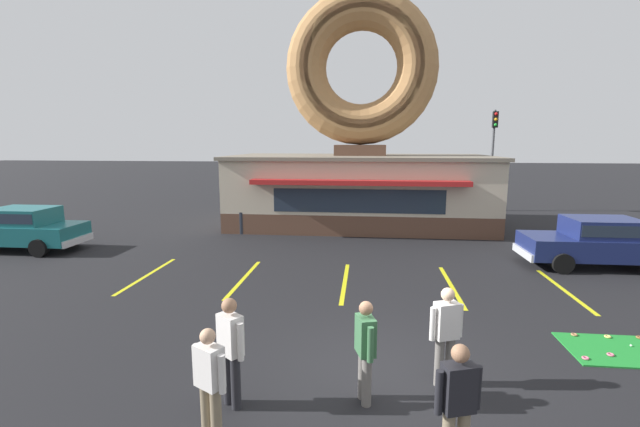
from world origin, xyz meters
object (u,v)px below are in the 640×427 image
(pedestrian_blue_sweater_man, at_px, (446,332))
(pedestrian_leather_jacket_man, at_px, (231,347))
(pedestrian_beanie_man, at_px, (210,379))
(car_teal, at_px, (22,227))
(golf_ball, at_px, (631,346))
(trash_bin, at_px, (243,222))
(car_navy, at_px, (598,240))
(traffic_light_pole, at_px, (493,147))
(pedestrian_clipboard_woman, at_px, (365,347))
(pedestrian_hooded_kid, at_px, (458,402))

(pedestrian_blue_sweater_man, height_order, pedestrian_leather_jacket_man, pedestrian_leather_jacket_man)
(pedestrian_beanie_man, bearing_deg, car_teal, 139.17)
(golf_ball, distance_m, trash_bin, 14.38)
(golf_ball, relative_size, car_teal, 0.01)
(car_navy, distance_m, traffic_light_pole, 11.79)
(pedestrian_blue_sweater_man, height_order, pedestrian_clipboard_woman, pedestrian_blue_sweater_man)
(car_navy, relative_size, pedestrian_clipboard_woman, 2.80)
(car_teal, distance_m, pedestrian_blue_sweater_man, 15.94)
(car_teal, bearing_deg, pedestrian_leather_jacket_man, -38.30)
(pedestrian_blue_sweater_man, distance_m, trash_bin, 13.22)
(pedestrian_leather_jacket_man, relative_size, trash_bin, 1.77)
(pedestrian_clipboard_woman, xyz_separation_m, pedestrian_beanie_man, (-2.06, -1.08, -0.03))
(pedestrian_blue_sweater_man, height_order, pedestrian_hooded_kid, pedestrian_blue_sweater_man)
(pedestrian_blue_sweater_man, xyz_separation_m, pedestrian_hooded_kid, (-0.21, -1.94, -0.01))
(golf_ball, bearing_deg, trash_bin, 137.80)
(pedestrian_clipboard_woman, relative_size, trash_bin, 1.68)
(golf_ball, bearing_deg, pedestrian_blue_sweater_man, -156.39)
(car_navy, height_order, traffic_light_pole, traffic_light_pole)
(pedestrian_hooded_kid, relative_size, pedestrian_beanie_man, 1.04)
(pedestrian_hooded_kid, distance_m, pedestrian_beanie_man, 3.17)
(golf_ball, distance_m, pedestrian_clipboard_woman, 5.76)
(car_teal, relative_size, pedestrian_clipboard_woman, 2.79)
(car_navy, xyz_separation_m, pedestrian_beanie_man, (-9.47, -9.24, 0.01))
(car_navy, xyz_separation_m, car_teal, (-20.15, -0.01, 0.00))
(pedestrian_clipboard_woman, xyz_separation_m, traffic_light_pole, (7.16, 19.60, 2.80))
(pedestrian_hooded_kid, height_order, pedestrian_clipboard_woman, pedestrian_hooded_kid)
(pedestrian_blue_sweater_man, relative_size, traffic_light_pole, 0.29)
(traffic_light_pole, bearing_deg, trash_bin, -148.86)
(trash_bin, bearing_deg, pedestrian_hooded_kid, -63.76)
(pedestrian_leather_jacket_man, height_order, trash_bin, pedestrian_leather_jacket_man)
(car_navy, bearing_deg, pedestrian_clipboard_woman, -132.25)
(golf_ball, distance_m, pedestrian_hooded_kid, 5.55)
(car_navy, xyz_separation_m, pedestrian_hooded_kid, (-6.30, -9.46, 0.05))
(pedestrian_hooded_kid, bearing_deg, golf_ball, 41.62)
(trash_bin, height_order, traffic_light_pole, traffic_light_pole)
(golf_ball, relative_size, car_navy, 0.01)
(traffic_light_pole, bearing_deg, golf_ball, -96.46)
(pedestrian_hooded_kid, bearing_deg, pedestrian_beanie_man, 175.88)
(pedestrian_clipboard_woman, relative_size, traffic_light_pole, 0.28)
(car_teal, relative_size, pedestrian_leather_jacket_man, 2.64)
(golf_ball, relative_size, pedestrian_beanie_man, 0.03)
(golf_ball, distance_m, car_navy, 6.28)
(pedestrian_clipboard_woman, height_order, pedestrian_beanie_man, pedestrian_clipboard_woman)
(pedestrian_beanie_man, bearing_deg, trash_bin, 104.54)
(golf_ball, xyz_separation_m, pedestrian_clipboard_woman, (-5.20, -2.33, 0.86))
(pedestrian_hooded_kid, xyz_separation_m, pedestrian_clipboard_woman, (-1.11, 1.31, -0.01))
(traffic_light_pole, bearing_deg, pedestrian_clipboard_woman, -110.06)
(pedestrian_blue_sweater_man, distance_m, traffic_light_pole, 20.04)
(car_teal, height_order, pedestrian_blue_sweater_man, pedestrian_blue_sweater_man)
(pedestrian_clipboard_woman, bearing_deg, trash_bin, 114.44)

